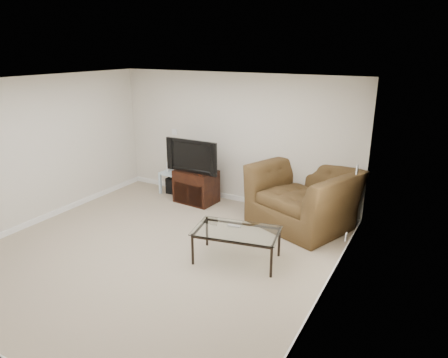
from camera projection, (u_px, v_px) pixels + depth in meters
The scene contains 18 objects.
floor at pixel (156, 253), 5.99m from camera, with size 5.00×5.00×0.00m, color tan.
ceiling at pixel (146, 82), 5.20m from camera, with size 5.00×5.00×0.00m, color white.
wall_back at pixel (234, 139), 7.67m from camera, with size 5.00×0.02×2.50m, color silver.
wall_left at pixel (35, 152), 6.75m from camera, with size 0.02×5.00×2.50m, color silver.
wall_right at pixel (328, 206), 4.45m from camera, with size 0.02×5.00×2.50m, color silver.
plate_back at pixel (174, 132), 8.31m from camera, with size 0.12×0.02×0.12m, color white.
plate_right_switch at pixel (357, 170), 5.78m from camera, with size 0.02×0.09×0.13m, color white.
plate_right_outlet at pixel (346, 237), 5.83m from camera, with size 0.02×0.08×0.12m, color white.
tv_stand at pixel (196, 186), 7.87m from camera, with size 0.78×0.54×0.65m, color black, non-canonical shape.
dvd_player at pixel (195, 176), 7.77m from camera, with size 0.45×0.32×0.06m, color black.
television at pixel (194, 155), 7.64m from camera, with size 1.03×0.21×0.64m, color black.
side_table at pixel (175, 182), 8.41m from camera, with size 0.48×0.48×0.46m, color #AEC6D4, non-canonical shape.
subwoofer at pixel (177, 185), 8.43m from camera, with size 0.34×0.34×0.34m, color black.
game_console at pixel (169, 166), 8.35m from camera, with size 0.05×0.15×0.21m, color white.
game_case at pixel (176, 168), 8.26m from camera, with size 0.05×0.13×0.18m, color silver.
recliner at pixel (304, 187), 6.75m from camera, with size 1.58×1.03×1.38m, color #4E3022.
coffee_table at pixel (237, 245), 5.72m from camera, with size 1.21×0.68×0.47m, color black, non-canonical shape.
remote at pixel (234, 226), 5.75m from camera, with size 0.19×0.05×0.02m, color #B2B2B7.
Camera 1 is at (3.48, -4.17, 2.94)m, focal length 32.00 mm.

